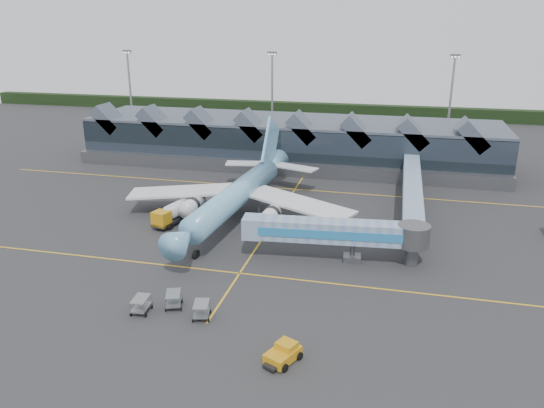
% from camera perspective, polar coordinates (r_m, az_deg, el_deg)
% --- Properties ---
extents(ground, '(260.00, 260.00, 0.00)m').
position_cam_1_polar(ground, '(74.42, -1.71, -4.77)').
color(ground, '#242426').
rests_on(ground, ground).
extents(taxi_stripes, '(120.00, 60.00, 0.01)m').
position_cam_1_polar(taxi_stripes, '(83.36, 0.08, -2.05)').
color(taxi_stripes, gold).
rests_on(taxi_stripes, ground).
extents(tree_line_far, '(260.00, 4.00, 4.00)m').
position_cam_1_polar(tree_line_far, '(178.72, 7.68, 9.98)').
color(tree_line_far, black).
rests_on(tree_line_far, ground).
extents(terminal, '(90.00, 22.25, 12.52)m').
position_cam_1_polar(terminal, '(118.00, 1.92, 6.81)').
color(terminal, black).
rests_on(terminal, ground).
extents(light_masts, '(132.40, 42.56, 22.45)m').
position_cam_1_polar(light_masts, '(129.61, 14.97, 10.72)').
color(light_masts, gray).
rests_on(light_masts, ground).
extents(main_airliner, '(38.16, 44.01, 14.13)m').
position_cam_1_polar(main_airliner, '(84.53, -3.54, 1.20)').
color(main_airliner, '#67A6D2').
rests_on(main_airliner, ground).
extents(jet_bridge, '(24.30, 5.68, 5.66)m').
position_cam_1_polar(jet_bridge, '(69.75, 7.90, -3.12)').
color(jet_bridge, '#718CBC').
rests_on(jet_bridge, ground).
extents(fuel_truck, '(4.44, 9.64, 3.22)m').
position_cam_1_polar(fuel_truck, '(84.62, -10.27, -0.74)').
color(fuel_truck, black).
rests_on(fuel_truck, ground).
extents(pushback_tug, '(3.58, 4.33, 1.74)m').
position_cam_1_polar(pushback_tug, '(51.40, 1.21, -15.79)').
color(pushback_tug, '#C68812').
rests_on(pushback_tug, ground).
extents(baggage_carts, '(8.76, 4.61, 1.73)m').
position_cam_1_polar(baggage_carts, '(59.65, -10.71, -10.55)').
color(baggage_carts, gray).
rests_on(baggage_carts, ground).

